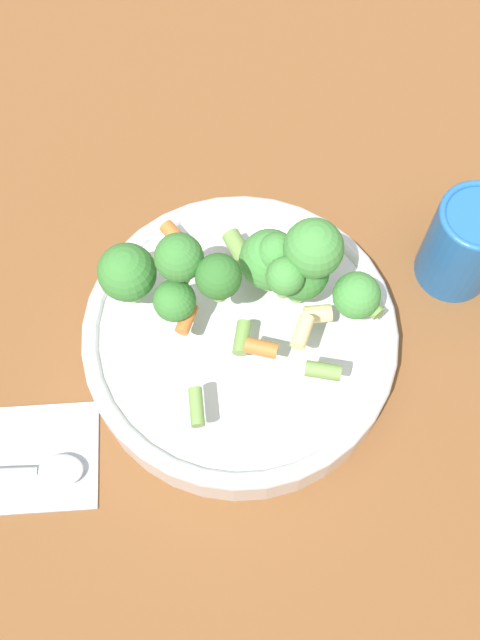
{
  "coord_description": "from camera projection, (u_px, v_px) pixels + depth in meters",
  "views": [
    {
      "loc": [
        -0.14,
        0.19,
        0.6
      ],
      "look_at": [
        0.0,
        0.0,
        0.06
      ],
      "focal_mm": 42.0,
      "sensor_mm": 36.0,
      "label": 1
    }
  ],
  "objects": [
    {
      "name": "pasta_salad",
      "position": [
        260.0,
        269.0,
        0.56
      ],
      "size": [
        0.2,
        0.18,
        0.09
      ],
      "color": "#8CB766",
      "rests_on": "bowl"
    },
    {
      "name": "napkin",
      "position": [
        14.0,
        459.0,
        0.6
      ],
      "size": [
        0.16,
        0.15,
        0.01
      ],
      "color": "#B2BCC6",
      "rests_on": "ground_plane"
    },
    {
      "name": "bowl",
      "position": [
        240.0,
        339.0,
        0.62
      ],
      "size": [
        0.26,
        0.26,
        0.05
      ],
      "color": "silver",
      "rests_on": "ground_plane"
    },
    {
      "name": "ground_plane",
      "position": [
        240.0,
        351.0,
        0.64
      ],
      "size": [
        3.0,
        3.0,
        0.0
      ],
      "primitive_type": "plane",
      "color": "brown"
    },
    {
      "name": "spoon",
      "position": [
        25.0,
        472.0,
        0.59
      ],
      "size": [
        0.13,
        0.11,
        0.01
      ],
      "rotation": [
        0.0,
        0.0,
        10.09
      ],
      "color": "silver",
      "rests_on": "napkin"
    },
    {
      "name": "cup",
      "position": [
        466.0,
        243.0,
        0.63
      ],
      "size": [
        0.07,
        0.07,
        0.09
      ],
      "color": "#2366B2",
      "rests_on": "ground_plane"
    }
  ]
}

